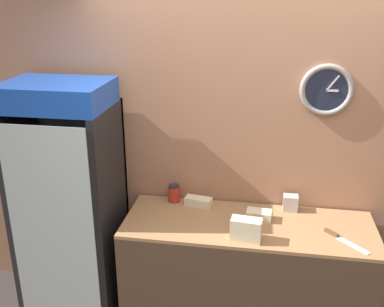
{
  "coord_description": "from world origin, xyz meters",
  "views": [
    {
      "loc": [
        0.07,
        -1.99,
        2.52
      ],
      "look_at": [
        -0.42,
        0.94,
        1.39
      ],
      "focal_mm": 42.0,
      "sensor_mm": 36.0,
      "label": 1
    }
  ],
  "objects": [
    {
      "name": "condiment_jar",
      "position": [
        -0.6,
        1.13,
        0.98
      ],
      "size": [
        0.09,
        0.09,
        0.14
      ],
      "color": "#B72D23",
      "rests_on": "prep_counter"
    },
    {
      "name": "sandwich_flat_left",
      "position": [
        0.07,
        0.95,
        0.94
      ],
      "size": [
        0.19,
        0.12,
        0.07
      ],
      "color": "beige",
      "rests_on": "prep_counter"
    },
    {
      "name": "napkin_dispenser",
      "position": [
        0.3,
        1.13,
        0.97
      ],
      "size": [
        0.11,
        0.09,
        0.12
      ],
      "color": "#B7B2AD",
      "rests_on": "prep_counter"
    },
    {
      "name": "sandwich_flat_right",
      "position": [
        -0.4,
        1.09,
        0.94
      ],
      "size": [
        0.22,
        0.12,
        0.07
      ],
      "color": "beige",
      "rests_on": "prep_counter"
    },
    {
      "name": "sandwich_stack_middle",
      "position": [
        -0.01,
        0.65,
        1.03
      ],
      "size": [
        0.21,
        0.12,
        0.08
      ],
      "color": "beige",
      "rests_on": "sandwich_stack_bottom"
    },
    {
      "name": "wall_back",
      "position": [
        0.0,
        1.25,
        1.35
      ],
      "size": [
        5.2,
        0.09,
        2.7
      ],
      "color": "#AD7A5B",
      "rests_on": "ground_plane"
    },
    {
      "name": "sandwich_stack_bottom",
      "position": [
        -0.01,
        0.65,
        0.95
      ],
      "size": [
        0.21,
        0.12,
        0.08
      ],
      "color": "beige",
      "rests_on": "prep_counter"
    },
    {
      "name": "beverage_cooler",
      "position": [
        -1.36,
        0.94,
        1.03
      ],
      "size": [
        0.73,
        0.62,
        1.89
      ],
      "color": "black",
      "rests_on": "ground_plane"
    },
    {
      "name": "chefs_knife",
      "position": [
        0.62,
        0.77,
        0.92
      ],
      "size": [
        0.27,
        0.28,
        0.02
      ],
      "color": "silver",
      "rests_on": "prep_counter"
    },
    {
      "name": "prep_counter",
      "position": [
        0.0,
        0.88,
        0.45
      ],
      "size": [
        1.79,
        0.65,
        0.91
      ],
      "color": "#4C3828",
      "rests_on": "ground_plane"
    }
  ]
}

